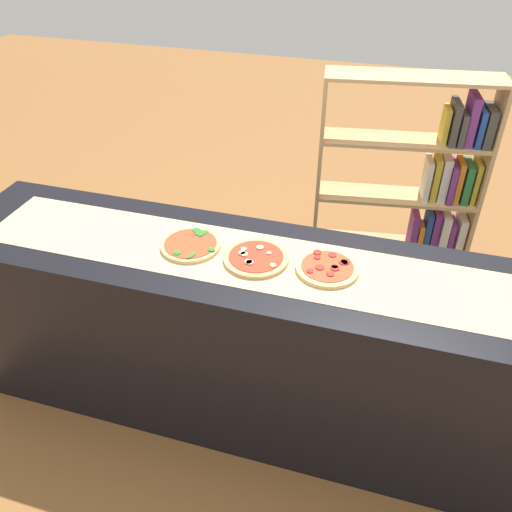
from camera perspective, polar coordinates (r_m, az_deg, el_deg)
ground_plane at (r=2.74m, az=0.00°, el=-15.59°), size 12.00×12.00×0.00m
counter at (r=2.41m, az=0.00°, el=-8.99°), size 2.68×0.61×0.89m
parchment_paper at (r=2.12m, az=0.00°, el=-0.42°), size 2.32×0.38×0.00m
pizza_spinach_0 at (r=2.20m, az=-7.02°, el=1.21°), size 0.25×0.25×0.02m
pizza_mushroom_1 at (r=2.11m, az=-0.05°, el=-0.27°), size 0.26×0.26×0.02m
pizza_pepperoni_2 at (r=2.07m, az=7.67°, el=-1.26°), size 0.25×0.25×0.02m
bookshelf at (r=3.13m, az=17.19°, el=5.35°), size 0.91×0.35×1.34m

